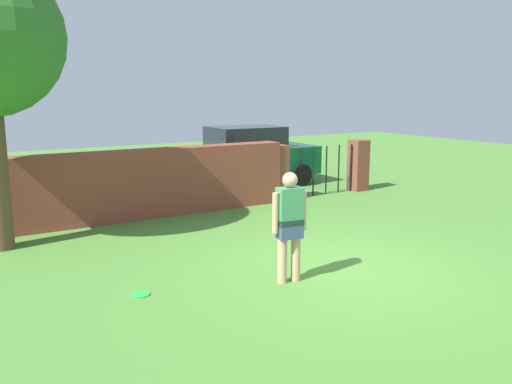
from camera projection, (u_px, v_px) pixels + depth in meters
name	position (u px, v px, depth m)	size (l,w,h in m)	color
ground_plane	(340.00, 269.00, 8.43)	(40.00, 40.00, 0.00)	#4C8433
brick_wall	(140.00, 184.00, 11.62)	(7.00, 0.50, 1.50)	brown
person	(289.00, 222.00, 7.71)	(0.54, 0.27, 1.62)	tan
fence_gate	(320.00, 169.00, 14.17)	(3.12, 0.44, 1.40)	brown
car	(245.00, 156.00, 15.53)	(4.25, 2.02, 1.72)	#0C4C2D
frisbee_green	(140.00, 294.00, 7.36)	(0.27, 0.27, 0.02)	green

